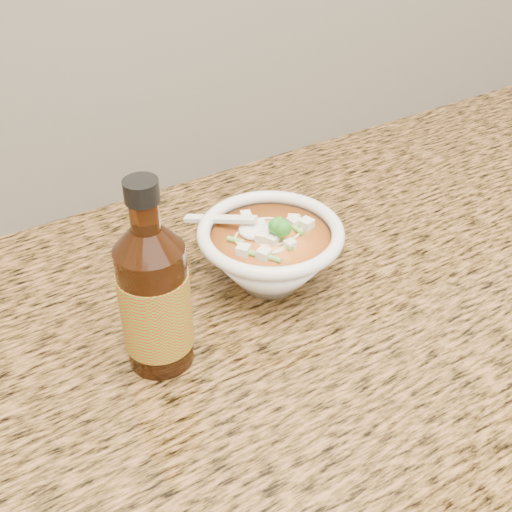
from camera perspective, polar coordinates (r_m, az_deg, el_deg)
counter_slab at (r=0.75m, az=-0.43°, el=-6.22°), size 4.00×0.68×0.04m
soup_bowl at (r=0.76m, az=1.27°, el=0.22°), size 0.17×0.18×0.10m
hot_sauce_bottle at (r=0.64m, az=-8.99°, el=-3.77°), size 0.07×0.07×0.21m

